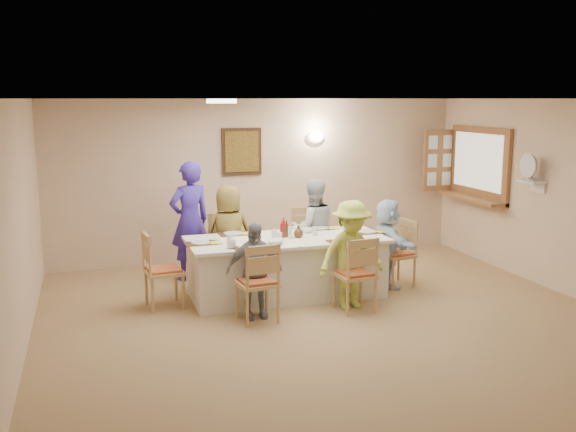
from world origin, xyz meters
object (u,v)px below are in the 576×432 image
object	(u,v)px
chair_back_right	(310,242)
diner_front_left	(254,270)
condiment_ketchup	(283,227)
chair_front_right	(355,273)
chair_left_end	(164,270)
diner_right_end	(388,243)
serving_hatch	(479,164)
diner_back_left	(229,236)
dining_table	(287,267)
chair_back_left	(227,249)
caregiver	(190,221)
chair_right_end	(396,253)
desk_fan	(531,171)
diner_front_right	(351,255)
chair_front_left	(257,281)
diner_back_right	(313,229)

from	to	relation	value
chair_back_right	diner_front_left	world-z (taller)	diner_front_left
diner_front_left	condiment_ketchup	bearing A→B (deg)	50.85
chair_front_right	chair_left_end	xyz separation A→B (m)	(-2.15, 0.80, 0.01)
diner_right_end	serving_hatch	bearing A→B (deg)	-61.78
diner_front_left	serving_hatch	bearing A→B (deg)	20.99
diner_back_left	diner_front_left	distance (m)	1.37
dining_table	diner_right_end	xyz separation A→B (m)	(1.42, 0.00, 0.22)
chair_back_left	chair_left_end	world-z (taller)	chair_back_left
chair_front_right	caregiver	world-z (taller)	caregiver
chair_right_end	diner_front_left	xyz separation A→B (m)	(-2.15, -0.68, 0.12)
chair_back_left	condiment_ketchup	world-z (taller)	condiment_ketchup
diner_back_left	chair_back_right	bearing A→B (deg)	-173.40
serving_hatch	chair_back_right	bearing A→B (deg)	-176.85
chair_back_left	diner_front_left	world-z (taller)	diner_front_left
condiment_ketchup	diner_back_left	bearing A→B (deg)	132.77
dining_table	desk_fan	bearing A→B (deg)	-6.82
chair_right_end	condiment_ketchup	world-z (taller)	condiment_ketchup
dining_table	chair_front_right	size ratio (longest dim) A/B	2.73
chair_back_left	serving_hatch	bearing A→B (deg)	-2.55
diner_back_left	condiment_ketchup	bearing A→B (deg)	133.66
dining_table	chair_right_end	xyz separation A→B (m)	(1.55, 0.00, 0.07)
chair_right_end	diner_front_right	world-z (taller)	diner_front_right
dining_table	chair_back_left	world-z (taller)	chair_back_left
chair_front_left	chair_left_end	size ratio (longest dim) A/B	0.99
diner_right_end	diner_back_right	bearing A→B (deg)	52.97
chair_left_end	diner_back_left	world-z (taller)	diner_back_left
serving_hatch	condiment_ketchup	world-z (taller)	serving_hatch
chair_front_left	chair_front_right	distance (m)	1.20
chair_front_left	chair_right_end	world-z (taller)	chair_front_left
serving_hatch	chair_front_right	distance (m)	3.48
chair_back_right	desk_fan	bearing A→B (deg)	-21.74
serving_hatch	chair_right_end	distance (m)	2.34
diner_back_right	diner_front_left	bearing A→B (deg)	52.67
chair_right_end	diner_front_right	xyz separation A→B (m)	(-0.95, -0.68, 0.21)
chair_front_left	caregiver	world-z (taller)	caregiver
chair_back_left	diner_back_left	distance (m)	0.24
chair_right_end	caregiver	size ratio (longest dim) A/B	0.54
desk_fan	chair_left_end	xyz separation A→B (m)	(-4.85, 0.40, -1.08)
diner_back_left	diner_right_end	xyz separation A→B (m)	(2.02, -0.68, -0.09)
dining_table	diner_back_left	world-z (taller)	diner_back_left
chair_front_right	diner_front_left	world-z (taller)	diner_front_left
desk_fan	condiment_ketchup	bearing A→B (deg)	172.26
desk_fan	diner_back_left	xyz separation A→B (m)	(-3.90, 1.08, -0.86)
diner_front_left	diner_right_end	bearing A→B (deg)	17.44
diner_right_end	chair_front_right	bearing A→B (deg)	136.93
desk_fan	chair_front_right	world-z (taller)	desk_fan
chair_front_right	chair_left_end	world-z (taller)	chair_left_end
chair_front_left	diner_right_end	distance (m)	2.18
condiment_ketchup	diner_right_end	bearing A→B (deg)	-2.28
chair_right_end	diner_back_right	distance (m)	1.20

